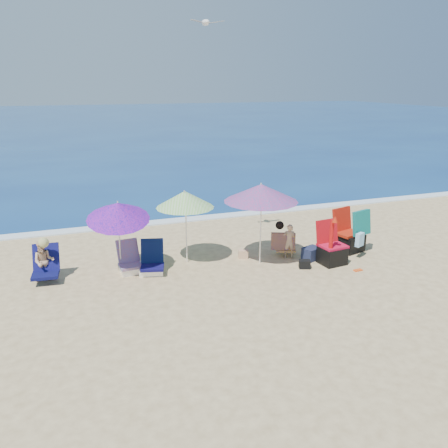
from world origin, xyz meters
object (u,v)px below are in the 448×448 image
object	(u,v)px
umbrella_blue	(118,211)
camp_chair_left	(331,251)
chair_rainbow	(131,264)
seagull	(206,22)
furled_umbrella	(332,239)
person_center	(286,241)
camp_chair_right	(351,236)
chair_navy	(152,264)
person_left	(44,261)
umbrella_striped	(185,199)
umbrella_turquoise	(261,193)

from	to	relation	value
umbrella_blue	camp_chair_left	world-z (taller)	umbrella_blue
chair_rainbow	camp_chair_left	distance (m)	4.82
chair_rainbow	seagull	distance (m)	5.71
furled_umbrella	person_center	size ratio (longest dim) A/B	1.47
camp_chair_right	person_center	size ratio (longest dim) A/B	1.31
umbrella_blue	person_center	bearing A→B (deg)	-1.60
chair_navy	chair_rainbow	distance (m)	0.50
person_center	person_left	distance (m)	5.71
camp_chair_right	person_left	bearing A→B (deg)	175.02
umbrella_striped	furled_umbrella	world-z (taller)	umbrella_striped
umbrella_striped	furled_umbrella	size ratio (longest dim) A/B	1.41
furled_umbrella	chair_rainbow	world-z (taller)	furled_umbrella
umbrella_striped	person_center	bearing A→B (deg)	-10.02
umbrella_blue	person_left	size ratio (longest dim) A/B	1.84
umbrella_turquoise	umbrella_striped	distance (m)	1.79
furled_umbrella	umbrella_blue	bearing A→B (deg)	167.31
furled_umbrella	person_center	distance (m)	1.22
camp_chair_right	person_center	world-z (taller)	camp_chair_right
umbrella_turquoise	chair_navy	bearing A→B (deg)	173.19
chair_navy	umbrella_turquoise	bearing A→B (deg)	-6.81
umbrella_blue	camp_chair_right	size ratio (longest dim) A/B	1.63
umbrella_blue	seagull	distance (m)	4.62
camp_chair_right	umbrella_striped	bearing A→B (deg)	171.42
person_left	chair_rainbow	bearing A→B (deg)	-3.08
umbrella_turquoise	camp_chair_right	size ratio (longest dim) A/B	1.73
umbrella_turquoise	umbrella_blue	distance (m)	3.29
umbrella_striped	chair_rainbow	bearing A→B (deg)	-176.24
umbrella_blue	camp_chair_right	distance (m)	5.95
furled_umbrella	person_left	xyz separation A→B (m)	(-6.39, 1.41, -0.25)
person_left	camp_chair_right	bearing A→B (deg)	-4.98
umbrella_turquoise	person_center	distance (m)	1.57
umbrella_turquoise	umbrella_blue	size ratio (longest dim) A/B	1.06
person_center	umbrella_turquoise	bearing A→B (deg)	-167.19
seagull	camp_chair_left	bearing A→B (deg)	-31.04
umbrella_turquoise	person_left	xyz separation A→B (m)	(-4.89, 0.63, -1.30)
umbrella_turquoise	seagull	world-z (taller)	seagull
umbrella_striped	person_left	world-z (taller)	umbrella_striped
camp_chair_left	camp_chair_right	bearing A→B (deg)	30.77
furled_umbrella	person_left	world-z (taller)	furled_umbrella
umbrella_blue	person_left	xyz separation A→B (m)	(-1.63, 0.33, -1.08)
umbrella_blue	umbrella_striped	bearing A→B (deg)	11.49
furled_umbrella	chair_rainbow	distance (m)	4.74
person_center	seagull	distance (m)	5.44
umbrella_turquoise	chair_navy	world-z (taller)	umbrella_turquoise
umbrella_turquoise	furled_umbrella	xyz separation A→B (m)	(1.49, -0.78, -1.05)
chair_rainbow	chair_navy	bearing A→B (deg)	-25.77
chair_navy	seagull	bearing A→B (deg)	24.09
camp_chair_left	person_center	world-z (taller)	camp_chair_left
camp_chair_left	seagull	xyz separation A→B (m)	(-2.64, 1.59, 5.19)
umbrella_blue	chair_navy	size ratio (longest dim) A/B	2.34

